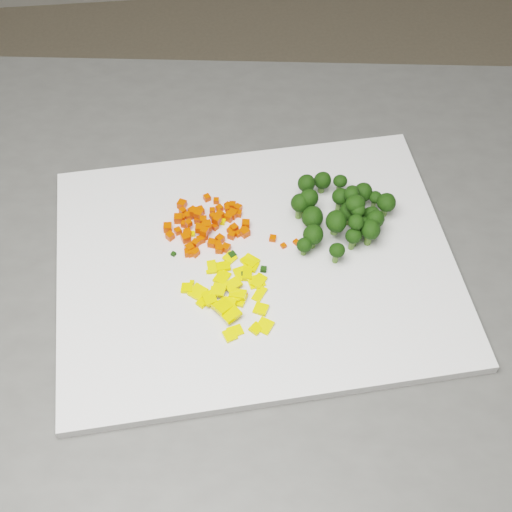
{
  "coord_description": "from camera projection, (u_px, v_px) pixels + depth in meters",
  "views": [
    {
      "loc": [
        -0.26,
        -0.55,
        1.64
      ],
      "look_at": [
        -0.21,
        -0.01,
        0.92
      ],
      "focal_mm": 50.0,
      "sensor_mm": 36.0,
      "label": 1
    }
  ],
  "objects": [
    {
      "name": "pepper_chunk_22",
      "position": [
        233.0,
        284.0,
        0.87
      ],
      "size": [
        0.03,
        0.02,
        0.01
      ],
      "primitive_type": "cube",
      "rotation": [
        -0.02,
        -0.1,
        0.48
      ],
      "color": "yellow",
      "rests_on": "pepper_pile"
    },
    {
      "name": "carrot_cube_8",
      "position": [
        212.0,
        243.0,
        0.91
      ],
      "size": [
        0.01,
        0.01,
        0.01
      ],
      "primitive_type": "cube",
      "rotation": [
        0.0,
        0.0,
        2.77
      ],
      "color": "red",
      "rests_on": "carrot_pile"
    },
    {
      "name": "broccoli_floret_13",
      "position": [
        311.0,
        219.0,
        0.92
      ],
      "size": [
        0.04,
        0.04,
        0.03
      ],
      "primitive_type": null,
      "color": "black",
      "rests_on": "broccoli_pile"
    },
    {
      "name": "carrot_cube_22",
      "position": [
        170.0,
        236.0,
        0.92
      ],
      "size": [
        0.01,
        0.01,
        0.01
      ],
      "primitive_type": "cube",
      "rotation": [
        0.0,
        0.0,
        2.24
      ],
      "color": "red",
      "rests_on": "carrot_pile"
    },
    {
      "name": "pepper_chunk_7",
      "position": [
        229.0,
        303.0,
        0.86
      ],
      "size": [
        0.02,
        0.02,
        0.01
      ],
      "primitive_type": "cube",
      "rotation": [
        -0.14,
        -0.07,
        1.12
      ],
      "color": "yellow",
      "rests_on": "pepper_pile"
    },
    {
      "name": "pepper_chunk_16",
      "position": [
        265.0,
        326.0,
        0.84
      ],
      "size": [
        0.03,
        0.03,
        0.01
      ],
      "primitive_type": "cube",
      "rotation": [
        -0.05,
        -0.11,
        0.97
      ],
      "color": "yellow",
      "rests_on": "pepper_pile"
    },
    {
      "name": "carrot_cube_4",
      "position": [
        245.0,
        232.0,
        0.92
      ],
      "size": [
        0.01,
        0.01,
        0.01
      ],
      "primitive_type": "cube",
      "rotation": [
        0.0,
        0.0,
        0.54
      ],
      "color": "red",
      "rests_on": "carrot_pile"
    },
    {
      "name": "counter_block",
      "position": [
        287.0,
        398.0,
        1.29
      ],
      "size": [
        1.18,
        0.9,
        0.9
      ],
      "primitive_type": "cube",
      "rotation": [
        0.0,
        0.0,
        -0.13
      ],
      "color": "#4B4B49",
      "rests_on": "ground"
    },
    {
      "name": "broccoli_floret_5",
      "position": [
        355.0,
        226.0,
        0.9
      ],
      "size": [
        0.03,
        0.03,
        0.03
      ],
      "primitive_type": null,
      "color": "black",
      "rests_on": "broccoli_pile"
    },
    {
      "name": "broccoli_floret_21",
      "position": [
        350.0,
        200.0,
        0.92
      ],
      "size": [
        0.03,
        0.03,
        0.04
      ],
      "primitive_type": null,
      "color": "black",
      "rests_on": "broccoli_pile"
    },
    {
      "name": "carrot_cube_62",
      "position": [
        219.0,
        219.0,
        0.94
      ],
      "size": [
        0.01,
        0.01,
        0.01
      ],
      "primitive_type": "cube",
      "rotation": [
        0.0,
        0.0,
        1.02
      ],
      "color": "red",
      "rests_on": "carrot_pile"
    },
    {
      "name": "broccoli_floret_16",
      "position": [
        352.0,
        213.0,
        0.93
      ],
      "size": [
        0.03,
        0.03,
        0.03
      ],
      "primitive_type": null,
      "color": "black",
      "rests_on": "broccoli_pile"
    },
    {
      "name": "stray_bit_15",
      "position": [
        173.0,
        254.0,
        0.91
      ],
      "size": [
        0.01,
        0.01,
        0.0
      ],
      "primitive_type": "cube",
      "rotation": [
        0.0,
        0.0,
        0.93
      ],
      "color": "black",
      "rests_on": "cutting_board"
    },
    {
      "name": "carrot_cube_53",
      "position": [
        178.0,
        219.0,
        0.94
      ],
      "size": [
        0.01,
        0.01,
        0.01
      ],
      "primitive_type": "cube",
      "rotation": [
        0.0,
        0.0,
        1.48
      ],
      "color": "red",
      "rests_on": "carrot_pile"
    },
    {
      "name": "carrot_cube_15",
      "position": [
        168.0,
        228.0,
        0.93
      ],
      "size": [
        0.01,
        0.01,
        0.01
      ],
      "primitive_type": "cube",
      "rotation": [
        0.0,
        0.0,
        1.51
      ],
      "color": "red",
      "rests_on": "carrot_pile"
    },
    {
      "name": "carrot_cube_3",
      "position": [
        216.0,
        218.0,
        0.94
      ],
      "size": [
        0.01,
        0.01,
        0.01
      ],
      "primitive_type": "cube",
      "rotation": [
        0.0,
        0.0,
        2.86
      ],
      "color": "red",
      "rests_on": "carrot_pile"
    },
    {
      "name": "broccoli_floret_23",
      "position": [
        305.0,
        188.0,
        0.95
      ],
      "size": [
        0.03,
        0.03,
        0.04
      ],
      "primitive_type": null,
      "color": "black",
      "rests_on": "broccoli_pile"
    },
    {
      "name": "carrot_cube_37",
      "position": [
        178.0,
        218.0,
        0.94
      ],
      "size": [
        0.01,
        0.01,
        0.01
      ],
      "primitive_type": "cube",
      "rotation": [
        0.0,
        0.0,
        0.61
      ],
      "color": "red",
      "rests_on": "carrot_pile"
    },
    {
      "name": "carrot_pile",
      "position": [
        206.0,
        222.0,
        0.92
      ],
      "size": [
        0.11,
        0.11,
        0.03
      ],
      "primitive_type": null,
      "color": "red",
      "rests_on": "cutting_board"
    },
    {
      "name": "pepper_chunk_18",
      "position": [
        187.0,
        288.0,
        0.87
      ],
      "size": [
        0.02,
        0.02,
        0.01
      ],
      "primitive_type": "cube",
      "rotation": [
        -0.09,
        0.07,
        1.41
      ],
      "color": "yellow",
      "rests_on": "pepper_pile"
    },
    {
      "name": "stray_bit_3",
      "position": [
        283.0,
        246.0,
        0.91
      ],
      "size": [
        0.01,
        0.01,
        0.0
      ],
      "primitive_type": "cube",
      "rotation": [
        0.0,
        0.0,
        2.02
      ],
      "color": "red",
      "rests_on": "cutting_board"
    },
    {
      "name": "broccoli_floret_4",
      "position": [
        369.0,
        234.0,
        0.9
      ],
      "size": [
        0.03,
        0.03,
        0.04
      ],
      "primitive_type": null,
      "color": "black",
      "rests_on": "broccoli_pile"
    },
    {
      "name": "stray_bit_8",
      "position": [
        213.0,
        305.0,
        0.86
      ],
      "size": [
        0.01,
        0.01,
        0.01
      ],
      "primitive_type": "cube",
      "rotation": [
        0.0,
        0.0,
        2.04
      ],
      "color": "yellow",
      "rests_on": "cutting_board"
    },
    {
      "name": "carrot_cube_24",
      "position": [
        191.0,
        254.0,
        0.9
      ],
      "size": [
        0.01,
        0.01,
        0.01
      ],
      "primitive_type": "cube",
      "rotation": [
        0.0,
        0.0,
        0.2
      ],
      "color": "red",
      "rests_on": "carrot_pile"
    },
    {
      "name": "pepper_chunk_1",
      "position": [
        259.0,
        294.0,
        0.87
      ],
      "size": [
        0.02,
        0.02,
        0.01
      ],
      "primitive_type": "cube",
      "rotation": [
        0.01,
        -0.08,
        0.97
      ],
      "color": "yellow",
      "rests_on": "pepper_pile"
    },
    {
      "name": "carrot_cube_38",
      "position": [
        182.0,
        217.0,
        0.94
      ],
      "size": [
        0.01,
        0.01,
        0.01
      ],
      "primitive_type": "cube",
      "rotation": [
        0.0,
        0.0,
        2.93
      ],
      "color": "red",
      "rests_on": "carrot_pile"
    },
    {
      "name": "broccoli_pile",
      "position": [
        341.0,
        211.0,
        0.91
      ],
      "size": [
        0.13,
        0.13,
        0.06
      ],
      "primitive_type": null,
      "color": "black",
      "rests_on": "cutting_board"
    },
    {
      "name": "broccoli_floret_11",
      "position": [
        339.0,
        185.0,
        0.96
      ],
      "size": [
        0.03,
        0.03,
        0.03
      ],
      "primitive_type": null,
      "color": "black",
      "rests_on": "broccoli_pile"
    },
    {
      "name": "carrot_cube_39",
      "position": [
        233.0,
        214.0,
        0.94
      ],
      "size": [
        0.01,
        0.01,
        0.01
      ],
      "primitive_type": "cube",
      "rotation": [
        0.0,
        0.0,
        2.58
      ],
      "color": "red",
      "rests_on": "carrot_pile"
    },
    {
      "name": "stray_bit_6",
      "position": [
        312.0,
        223.0,
        0.94
      ],
      "size": [
        0.01,
        0.01,
        0.01
      ],
      "primitive_type": "cube",
      "rotation": [
        0.0,
        0.0,
        2.66
      ],
      "color": "yellow",
      "rests_on": "cutting_board"
    },
    {
      "name": "carrot_cube_56",
      "position": [
        199.0,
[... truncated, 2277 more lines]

